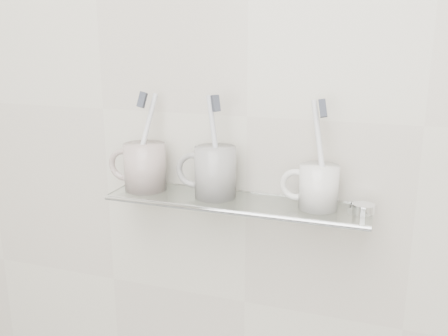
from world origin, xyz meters
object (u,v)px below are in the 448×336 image
at_px(mug_left, 145,167).
at_px(mug_right, 319,187).
at_px(mug_center, 215,172).
at_px(shelf_glass, 237,202).

distance_m(mug_left, mug_right, 0.35).
relative_size(mug_left, mug_right, 1.18).
relative_size(mug_center, mug_right, 1.23).
bearing_deg(mug_right, shelf_glass, -178.52).
distance_m(shelf_glass, mug_left, 0.20).
distance_m(shelf_glass, mug_right, 0.16).
distance_m(mug_left, mug_center, 0.15).
height_order(mug_left, mug_right, mug_left).
bearing_deg(mug_right, mug_center, 179.61).
relative_size(shelf_glass, mug_left, 5.34).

